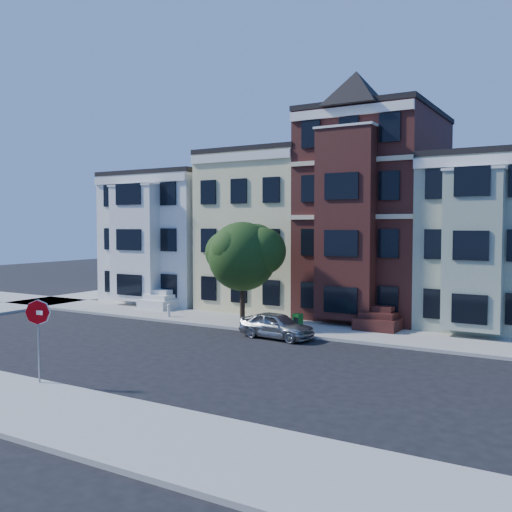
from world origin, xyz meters
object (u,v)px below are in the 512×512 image
Objects in this scene: street_tree at (242,261)px; stop_sign at (39,336)px; parked_car at (276,325)px; newspaper_box at (298,323)px; fire_hydrant at (169,312)px.

street_tree is 13.51m from stop_sign.
parked_car is at bearing -30.92° from street_tree.
stop_sign reaches higher than newspaper_box.
street_tree is 7.42× the size of newspaper_box.
parked_car is (3.15, -1.89, -2.95)m from street_tree.
newspaper_box is 0.29× the size of stop_sign.
parked_car is at bearing -90.79° from newspaper_box.
stop_sign is (0.15, -13.39, -1.84)m from street_tree.
fire_hydrant is (-8.72, 0.44, -0.16)m from newspaper_box.
fire_hydrant is 14.37m from stop_sign.
street_tree reaches higher than stop_sign.
stop_sign reaches higher than fire_hydrant.
fire_hydrant is at bearing 83.82° from parked_car.
parked_car reaches higher than fire_hydrant.
street_tree reaches higher than fire_hydrant.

